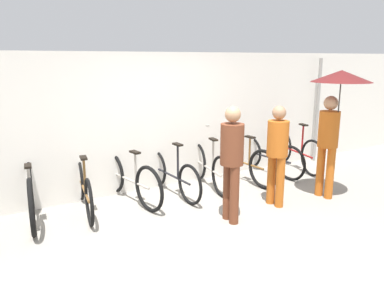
{
  "coord_description": "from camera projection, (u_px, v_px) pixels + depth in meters",
  "views": [
    {
      "loc": [
        -2.74,
        -3.74,
        2.24
      ],
      "look_at": [
        0.0,
        0.91,
        1.0
      ],
      "focal_mm": 35.0,
      "sensor_mm": 36.0,
      "label": 1
    }
  ],
  "objects": [
    {
      "name": "parked_bicycle_4",
      "position": [
        172.0,
        174.0,
        6.25
      ],
      "size": [
        0.44,
        1.73,
        1.05
      ],
      "rotation": [
        0.0,
        0.0,
        1.63
      ],
      "color": "black",
      "rests_on": "ground"
    },
    {
      "name": "awning_pole",
      "position": [
        317.0,
        111.0,
        8.15
      ],
      "size": [
        0.07,
        0.07,
        2.24
      ],
      "color": "gray",
      "rests_on": "ground"
    },
    {
      "name": "parked_bicycle_3",
      "position": [
        129.0,
        179.0,
        5.94
      ],
      "size": [
        0.5,
        1.78,
        1.05
      ],
      "rotation": [
        0.0,
        0.0,
        1.75
      ],
      "color": "black",
      "rests_on": "ground"
    },
    {
      "name": "ground_plane",
      "position": [
        227.0,
        230.0,
        5.0
      ],
      "size": [
        30.0,
        30.0,
        0.0
      ],
      "primitive_type": "plane",
      "color": "gray"
    },
    {
      "name": "parked_bicycle_7",
      "position": [
        268.0,
        156.0,
        7.37
      ],
      "size": [
        0.44,
        1.74,
        1.03
      ],
      "rotation": [
        0.0,
        0.0,
        1.69
      ],
      "color": "black",
      "rests_on": "ground"
    },
    {
      "name": "parked_bicycle_5",
      "position": [
        209.0,
        167.0,
        6.6
      ],
      "size": [
        0.45,
        1.68,
        1.03
      ],
      "rotation": [
        0.0,
        0.0,
        1.41
      ],
      "color": "black",
      "rests_on": "ground"
    },
    {
      "name": "pedestrian_center",
      "position": [
        277.0,
        149.0,
        5.66
      ],
      "size": [
        0.32,
        0.32,
        1.56
      ],
      "rotation": [
        0.0,
        0.0,
        3.23
      ],
      "color": "#B25619",
      "rests_on": "ground"
    },
    {
      "name": "parked_bicycle_1",
      "position": [
        31.0,
        194.0,
        5.21
      ],
      "size": [
        0.44,
        1.73,
        1.1
      ],
      "rotation": [
        0.0,
        0.0,
        1.45
      ],
      "color": "black",
      "rests_on": "ground"
    },
    {
      "name": "parked_bicycle_2",
      "position": [
        84.0,
        188.0,
        5.55
      ],
      "size": [
        0.44,
        1.72,
        1.11
      ],
      "rotation": [
        0.0,
        0.0,
        1.43
      ],
      "color": "black",
      "rests_on": "ground"
    },
    {
      "name": "pedestrian_trailing",
      "position": [
        336.0,
        102.0,
        5.79
      ],
      "size": [
        0.91,
        0.91,
        2.07
      ],
      "rotation": [
        0.0,
        0.0,
        3.26
      ],
      "color": "#B25619",
      "rests_on": "ground"
    },
    {
      "name": "parked_bicycle_8",
      "position": [
        296.0,
        150.0,
        7.71
      ],
      "size": [
        0.53,
        1.78,
        1.06
      ],
      "rotation": [
        0.0,
        0.0,
        1.37
      ],
      "color": "black",
      "rests_on": "ground"
    },
    {
      "name": "back_wall",
      "position": [
        158.0,
        121.0,
        6.48
      ],
      "size": [
        13.82,
        0.12,
        2.34
      ],
      "color": "silver",
      "rests_on": "ground"
    },
    {
      "name": "pedestrian_leading",
      "position": [
        232.0,
        156.0,
        5.07
      ],
      "size": [
        0.32,
        0.32,
        1.62
      ],
      "rotation": [
        0.0,
        0.0,
        3.06
      ],
      "color": "brown",
      "rests_on": "ground"
    },
    {
      "name": "parked_bicycle_6",
      "position": [
        242.0,
        161.0,
        6.95
      ],
      "size": [
        0.44,
        1.81,
        1.08
      ],
      "rotation": [
        0.0,
        0.0,
        1.66
      ],
      "color": "black",
      "rests_on": "ground"
    }
  ]
}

